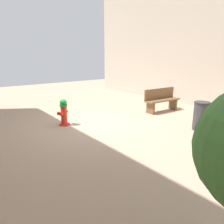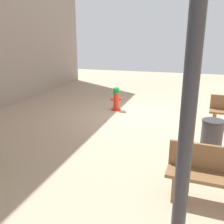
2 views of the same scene
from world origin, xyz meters
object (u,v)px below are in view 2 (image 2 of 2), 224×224
object	(u,v)px
bench_far	(221,176)
trash_bin	(211,139)
fire_hydrant	(116,98)
street_lamp	(193,65)

from	to	relation	value
bench_far	trash_bin	distance (m)	1.69
fire_hydrant	trash_bin	bearing A→B (deg)	135.45
fire_hydrant	street_lamp	world-z (taller)	street_lamp
street_lamp	trash_bin	world-z (taller)	street_lamp
fire_hydrant	bench_far	bearing A→B (deg)	123.60
bench_far	trash_bin	xyz separation A→B (m)	(0.04, -1.69, -0.05)
fire_hydrant	bench_far	xyz separation A→B (m)	(-3.17, 4.77, 0.05)
fire_hydrant	trash_bin	size ratio (longest dim) A/B	1.00
bench_far	street_lamp	world-z (taller)	street_lamp
street_lamp	bench_far	bearing A→B (deg)	-109.96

